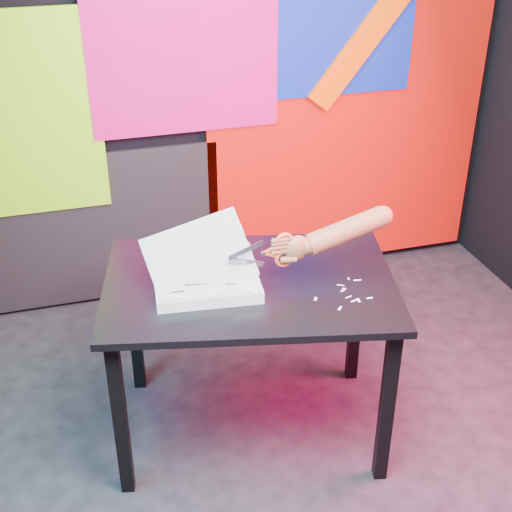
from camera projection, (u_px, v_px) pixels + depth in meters
name	position (u px, v px, depth m)	size (l,w,h in m)	color
room	(348.00, 153.00, 2.31)	(3.01, 3.01, 2.71)	black
backdrop	(245.00, 124.00, 3.74)	(2.88, 0.05, 2.08)	red
work_table	(250.00, 302.00, 2.81)	(1.27, 0.98, 0.75)	black
printout_stack	(206.00, 282.00, 2.71)	(0.44, 0.33, 0.30)	silver
scissors	(280.00, 251.00, 2.69)	(0.26, 0.02, 0.15)	silver
hand_forearm	(338.00, 233.00, 2.73)	(0.48, 0.09, 0.18)	#99593B
paper_clippings	(347.00, 295.00, 2.68)	(0.23, 0.20, 0.00)	white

